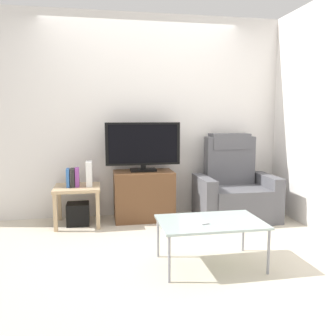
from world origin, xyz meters
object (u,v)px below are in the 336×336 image
at_px(book_middle, 73,178).
at_px(book_rightmost, 77,177).
at_px(game_console, 89,174).
at_px(coffee_table, 210,224).
at_px(tv_stand, 144,195).
at_px(recliner_armchair, 234,190).
at_px(side_table, 77,192).
at_px(cell_phone, 202,222).
at_px(book_leftmost, 68,178).
at_px(subwoofer_box, 78,214).
at_px(television, 143,146).

relative_size(book_middle, book_rightmost, 0.97).
bearing_deg(game_console, coffee_table, -54.66).
relative_size(tv_stand, coffee_table, 0.82).
xyz_separation_m(recliner_armchair, side_table, (-1.96, 0.10, 0.02)).
distance_m(recliner_armchair, cell_phone, 1.65).
height_order(side_table, book_leftmost, book_leftmost).
bearing_deg(side_table, game_console, 3.95).
bearing_deg(subwoofer_box, book_middle, -156.78).
bearing_deg(book_rightmost, subwoofer_box, 104.97).
height_order(book_leftmost, cell_phone, book_leftmost).
relative_size(television, book_rightmost, 4.08).
bearing_deg(side_table, recliner_armchair, -2.82).
bearing_deg(side_table, book_leftmost, -168.69).
xyz_separation_m(book_leftmost, game_console, (0.24, 0.03, 0.04)).
bearing_deg(game_console, cell_phone, -57.52).
xyz_separation_m(tv_stand, game_console, (-0.67, -0.07, 0.31)).
bearing_deg(side_table, tv_stand, 5.40).
relative_size(side_table, subwoofer_box, 2.05).
xyz_separation_m(tv_stand, television, (-0.00, 0.02, 0.63)).
bearing_deg(coffee_table, book_middle, 130.52).
bearing_deg(book_rightmost, cell_phone, -53.39).
relative_size(book_rightmost, cell_phone, 1.53).
bearing_deg(recliner_armchair, cell_phone, -113.28).
relative_size(recliner_armchair, side_table, 2.00).
bearing_deg(book_leftmost, cell_phone, -50.88).
xyz_separation_m(subwoofer_box, cell_phone, (1.11, -1.51, 0.28)).
distance_m(recliner_armchair, book_leftmost, 2.07).
xyz_separation_m(subwoofer_box, book_middle, (-0.05, -0.02, 0.45)).
height_order(recliner_armchair, book_middle, recliner_armchair).
relative_size(book_leftmost, game_console, 0.75).
relative_size(book_middle, game_console, 0.75).
bearing_deg(book_middle, cell_phone, -52.13).
xyz_separation_m(television, book_middle, (-0.86, -0.12, -0.36)).
distance_m(subwoofer_box, game_console, 0.51).
xyz_separation_m(side_table, cell_phone, (1.11, -1.51, 0.01)).
xyz_separation_m(tv_stand, recliner_armchair, (1.14, -0.17, 0.06)).
bearing_deg(tv_stand, game_console, -174.29).
relative_size(tv_stand, cell_phone, 4.94).
distance_m(game_console, coffee_table, 1.85).
bearing_deg(book_middle, tv_stand, 6.43).
distance_m(book_middle, coffee_table, 1.93).
xyz_separation_m(recliner_armchair, coffee_table, (-0.75, -1.39, 0.00)).
bearing_deg(cell_phone, subwoofer_box, 115.51).
xyz_separation_m(recliner_armchair, book_rightmost, (-1.95, 0.08, 0.21)).
relative_size(book_middle, coffee_table, 0.25).
bearing_deg(recliner_armchair, subwoofer_box, -175.35).
bearing_deg(book_rightmost, book_middle, 180.00).
height_order(coffee_table, cell_phone, cell_phone).
height_order(television, book_leftmost, television).
xyz_separation_m(subwoofer_box, coffee_table, (1.20, -1.48, 0.25)).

